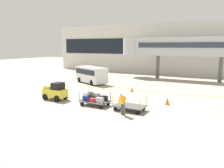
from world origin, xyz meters
name	(u,v)px	position (x,y,z in m)	size (l,w,h in m)	color
ground_plane	(82,117)	(0.00, 0.00, 0.00)	(120.00, 120.00, 0.00)	#A8A08E
apron_lead_line	(148,92)	(1.42, 9.84, 0.00)	(16.94, 0.20, 0.01)	yellow
terminal_building	(171,49)	(0.00, 25.98, 4.28)	(44.66, 2.51, 8.54)	beige
jet_bridge	(176,47)	(2.04, 19.99, 4.61)	(17.27, 3.00, 5.96)	#B7B7BC
baggage_tug	(55,91)	(-4.84, 2.83, 0.75)	(2.11, 1.24, 1.58)	gold
baggage_cart_lead	(95,99)	(-0.72, 2.82, 0.53)	(3.00, 1.41, 1.10)	#4C4C4F
baggage_cart_middle	(129,106)	(2.31, 2.78, 0.35)	(3.00, 1.41, 1.10)	#4C4C4F
baggage_handler	(122,103)	(2.30, 1.56, 0.87)	(0.49, 0.51, 1.56)	#4C4C4C
shuttle_van	(91,74)	(-6.72, 11.63, 1.23)	(5.15, 3.74, 2.10)	silver
safety_cone_near	(132,89)	(-0.07, 9.14, 0.28)	(0.36, 0.36, 0.55)	orange
safety_cone_far	(167,101)	(4.42, 5.78, 0.28)	(0.36, 0.36, 0.55)	#EA590F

